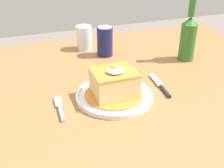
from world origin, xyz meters
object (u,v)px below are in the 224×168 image
at_px(knife, 162,88).
at_px(beer_bottle_green, 188,36).
at_px(main_plate, 114,95).
at_px(drinking_glass, 84,39).
at_px(fork, 60,110).
at_px(soda_can, 105,41).

bearing_deg(knife, beer_bottle_green, 42.00).
distance_m(main_plate, drinking_glass, 0.44).
xyz_separation_m(fork, beer_bottle_green, (0.56, 0.21, 0.09)).
bearing_deg(beer_bottle_green, fork, -159.94).
bearing_deg(knife, fork, -177.68).
bearing_deg(knife, soda_can, 104.28).
xyz_separation_m(fork, soda_can, (0.26, 0.36, 0.06)).
height_order(fork, knife, same).
relative_size(beer_bottle_green, drinking_glass, 2.53).
bearing_deg(main_plate, knife, -1.36).
height_order(main_plate, fork, main_plate).
bearing_deg(beer_bottle_green, drinking_glass, 145.12).
bearing_deg(drinking_glass, beer_bottle_green, -34.88).
distance_m(main_plate, soda_can, 0.36).
bearing_deg(beer_bottle_green, main_plate, -154.07).
bearing_deg(fork, knife, 2.32).
bearing_deg(drinking_glass, knife, -71.10).
height_order(soda_can, beer_bottle_green, beer_bottle_green).
bearing_deg(beer_bottle_green, knife, -138.00).
bearing_deg(soda_can, knife, -75.72).
distance_m(soda_can, beer_bottle_green, 0.34).
height_order(knife, beer_bottle_green, beer_bottle_green).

